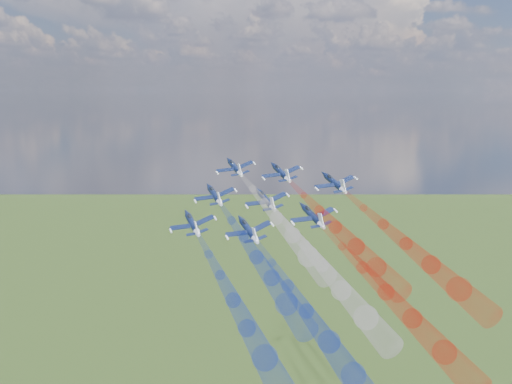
% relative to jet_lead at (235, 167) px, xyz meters
% --- Properties ---
extents(jet_lead, '(16.87, 17.73, 9.17)m').
position_rel_jet_lead_xyz_m(jet_lead, '(0.00, 0.00, 0.00)').
color(jet_lead, black).
extents(trail_lead, '(31.36, 43.41, 17.60)m').
position_rel_jet_lead_xyz_m(trail_lead, '(17.02, -24.63, -7.66)').
color(trail_lead, white).
extents(jet_inner_left, '(16.87, 17.73, 9.17)m').
position_rel_jet_lead_xyz_m(jet_inner_left, '(-1.61, -12.70, -5.33)').
color(jet_inner_left, black).
extents(trail_inner_left, '(31.36, 43.41, 17.60)m').
position_rel_jet_lead_xyz_m(trail_inner_left, '(15.41, -37.33, -12.99)').
color(trail_inner_left, '#1732C5').
extents(jet_inner_right, '(16.87, 17.73, 9.17)m').
position_rel_jet_lead_xyz_m(jet_inner_right, '(13.43, -3.49, -0.44)').
color(jet_inner_right, black).
extents(trail_inner_right, '(31.36, 43.41, 17.60)m').
position_rel_jet_lead_xyz_m(trail_inner_right, '(30.44, -28.12, -8.10)').
color(trail_inner_right, red).
extents(jet_outer_left, '(16.87, 17.73, 9.17)m').
position_rel_jet_lead_xyz_m(jet_outer_left, '(-2.60, -26.09, -9.62)').
color(jet_outer_left, black).
extents(trail_outer_left, '(31.36, 43.41, 17.60)m').
position_rel_jet_lead_xyz_m(trail_outer_left, '(14.41, -50.72, -17.27)').
color(trail_outer_left, '#1732C5').
extents(jet_center_third, '(16.87, 17.73, 9.17)m').
position_rel_jet_lead_xyz_m(jet_center_third, '(12.17, -15.03, -5.51)').
color(jet_center_third, black).
extents(trail_center_third, '(31.36, 43.41, 17.60)m').
position_rel_jet_lead_xyz_m(trail_center_third, '(29.18, -39.66, -13.17)').
color(trail_center_third, white).
extents(jet_outer_right, '(16.87, 17.73, 9.17)m').
position_rel_jet_lead_xyz_m(jet_outer_right, '(27.66, -7.64, -1.89)').
color(jet_outer_right, black).
extents(trail_outer_right, '(31.36, 43.41, 17.60)m').
position_rel_jet_lead_xyz_m(trail_outer_right, '(44.68, -32.27, -9.55)').
color(trail_outer_right, red).
extents(jet_rear_left, '(16.87, 17.73, 9.17)m').
position_rel_jet_lead_xyz_m(jet_rear_left, '(11.27, -28.15, -9.76)').
color(jet_rear_left, black).
extents(trail_rear_left, '(31.36, 43.41, 17.60)m').
position_rel_jet_lead_xyz_m(trail_rear_left, '(28.29, -52.78, -17.41)').
color(trail_rear_left, '#1732C5').
extents(jet_rear_right, '(16.87, 17.73, 9.17)m').
position_rel_jet_lead_xyz_m(jet_rear_right, '(24.41, -21.44, -7.36)').
color(jet_rear_right, black).
extents(trail_rear_right, '(31.36, 43.41, 17.60)m').
position_rel_jet_lead_xyz_m(trail_rear_right, '(41.42, -46.07, -15.01)').
color(trail_rear_right, red).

